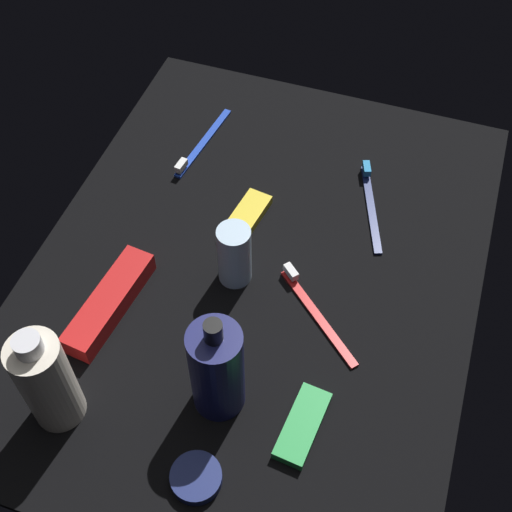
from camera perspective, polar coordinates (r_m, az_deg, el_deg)
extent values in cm
cube|color=black|center=(101.55, 0.00, -1.23)|extent=(84.00, 64.00, 1.20)
cylinder|color=navy|center=(83.83, -3.26, -9.41)|extent=(6.65, 6.65, 15.04)
cylinder|color=black|center=(76.07, -3.57, -6.28)|extent=(2.20, 2.20, 2.80)
cylinder|color=silver|center=(86.52, -16.93, -9.96)|extent=(6.39, 6.39, 15.19)
cylinder|color=silver|center=(79.21, -18.40, -7.04)|extent=(3.20, 3.20, 2.20)
cylinder|color=silver|center=(96.22, -1.81, 0.10)|extent=(4.78, 4.78, 10.15)
cube|color=navy|center=(109.39, 9.53, 3.98)|extent=(17.35, 7.19, 0.90)
cube|color=#338CCC|center=(113.64, 9.16, 7.18)|extent=(2.82, 1.91, 1.20)
cube|color=blue|center=(118.56, -4.36, 9.44)|extent=(18.01, 3.48, 0.90)
cube|color=white|center=(113.33, -6.23, 7.46)|extent=(2.72, 1.42, 1.20)
cube|color=red|center=(96.26, 5.17, -4.99)|extent=(12.81, 14.29, 0.90)
cube|color=white|center=(98.75, 2.85, -1.48)|extent=(2.55, 2.68, 1.20)
cube|color=red|center=(97.90, -12.04, -3.76)|extent=(17.98, 6.33, 3.20)
cube|color=yellow|center=(106.17, -0.84, 3.21)|extent=(10.88, 5.50, 1.50)
cube|color=green|center=(88.23, 3.88, -13.82)|extent=(10.74, 5.00, 1.50)
cylinder|color=navy|center=(85.91, -4.98, -17.84)|extent=(6.23, 6.23, 1.55)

